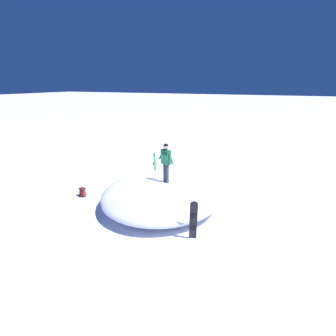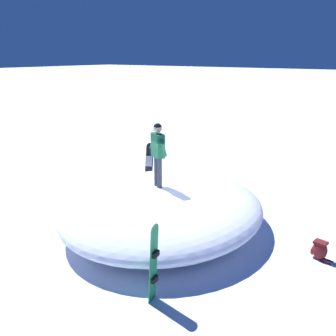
# 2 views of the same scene
# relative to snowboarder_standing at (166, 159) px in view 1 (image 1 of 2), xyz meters

# --- Properties ---
(ground) EXTENTS (240.00, 240.00, 0.00)m
(ground) POSITION_rel_snowboarder_standing_xyz_m (-0.18, -0.73, -2.29)
(ground) COLOR white
(snow_mound) EXTENTS (6.84, 6.21, 1.19)m
(snow_mound) POSITION_rel_snowboarder_standing_xyz_m (-0.02, -0.19, -1.69)
(snow_mound) COLOR white
(snow_mound) RESTS_ON ground
(snowboarder_standing) EXTENTS (0.59, 0.98, 1.80)m
(snowboarder_standing) POSITION_rel_snowboarder_standing_xyz_m (0.00, 0.00, 0.00)
(snowboarder_standing) COLOR #333842
(snowboarder_standing) RESTS_ON snow_mound
(snowboard_primary_upright) EXTENTS (0.50, 0.42, 1.69)m
(snowboard_primary_upright) POSITION_rel_snowboarder_standing_xyz_m (2.29, 2.14, -1.42)
(snowboard_primary_upright) COLOR black
(snowboard_primary_upright) RESTS_ON ground
(snowboard_secondary_upright) EXTENTS (0.28, 0.18, 1.72)m
(snowboard_secondary_upright) POSITION_rel_snowboarder_standing_xyz_m (-2.84, -2.04, -1.40)
(snowboard_secondary_upright) COLOR #1E8C47
(snowboard_secondary_upright) RESTS_ON ground
(backpack_near) EXTENTS (0.33, 0.56, 0.48)m
(backpack_near) POSITION_rel_snowboarder_standing_xyz_m (0.77, -4.30, -2.04)
(backpack_near) COLOR maroon
(backpack_near) RESTS_ON ground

